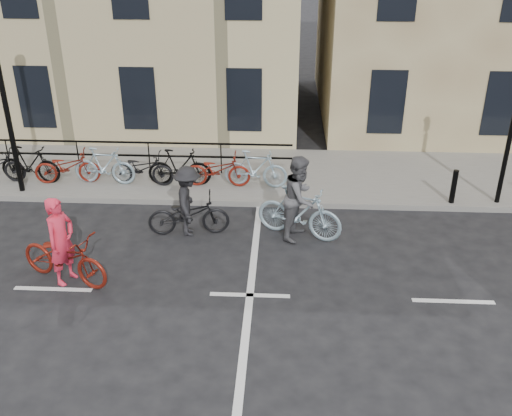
{
  "coord_description": "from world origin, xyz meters",
  "views": [
    {
      "loc": [
        0.62,
        -9.4,
        6.57
      ],
      "look_at": [
        0.03,
        1.72,
        1.1
      ],
      "focal_mm": 40.0,
      "sensor_mm": 36.0,
      "label": 1
    }
  ],
  "objects": [
    {
      "name": "parked_bikes",
      "position": [
        -3.87,
        5.04,
        0.65
      ],
      "size": [
        9.35,
        1.23,
        1.05
      ],
      "color": "black",
      "rests_on": "sidewalk"
    },
    {
      "name": "cyclist_dark",
      "position": [
        -1.6,
        2.49,
        0.67
      ],
      "size": [
        1.99,
        1.17,
        1.71
      ],
      "rotation": [
        0.0,
        0.0,
        1.7
      ],
      "color": "black",
      "rests_on": "ground"
    },
    {
      "name": "bollard_east",
      "position": [
        5.0,
        4.25,
        0.6
      ],
      "size": [
        0.14,
        0.14,
        0.9
      ],
      "primitive_type": "cylinder",
      "color": "black",
      "rests_on": "sidewalk"
    },
    {
      "name": "ground",
      "position": [
        0.0,
        0.0,
        0.0
      ],
      "size": [
        120.0,
        120.0,
        0.0
      ],
      "primitive_type": "plane",
      "color": "black",
      "rests_on": "ground"
    },
    {
      "name": "sidewalk",
      "position": [
        -4.0,
        6.0,
        0.07
      ],
      "size": [
        46.0,
        4.0,
        0.15
      ],
      "primitive_type": "cube",
      "color": "slate",
      "rests_on": "ground"
    },
    {
      "name": "cyclist_pink",
      "position": [
        -3.82,
        0.35,
        0.65
      ],
      "size": [
        2.23,
        1.45,
        1.87
      ],
      "rotation": [
        0.0,
        0.0,
        1.2
      ],
      "color": "maroon",
      "rests_on": "ground"
    },
    {
      "name": "cyclist_grey",
      "position": [
        1.0,
        2.5,
        0.81
      ],
      "size": [
        2.15,
        1.3,
        2.01
      ],
      "rotation": [
        0.0,
        0.0,
        1.2
      ],
      "color": "#94B1C2",
      "rests_on": "ground"
    }
  ]
}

